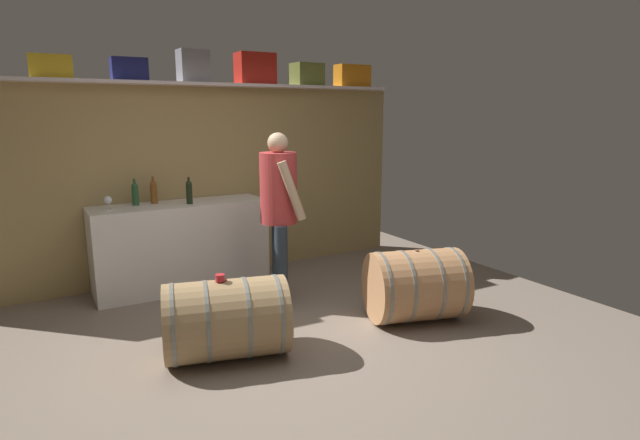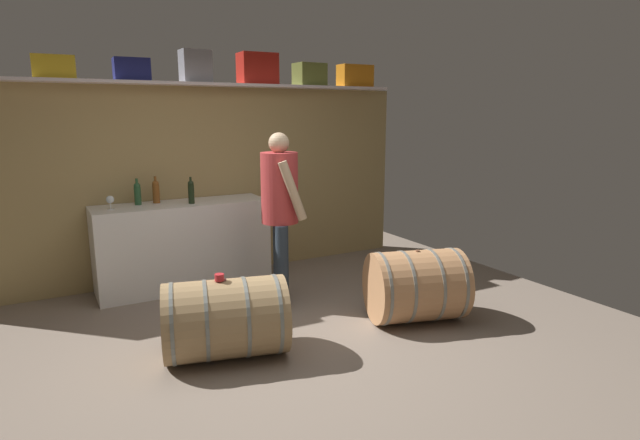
{
  "view_description": "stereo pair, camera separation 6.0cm",
  "coord_description": "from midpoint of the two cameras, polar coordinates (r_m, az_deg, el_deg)",
  "views": [
    {
      "loc": [
        -1.72,
        -3.51,
        1.91
      ],
      "look_at": [
        0.43,
        0.21,
        1.01
      ],
      "focal_mm": 28.87,
      "sensor_mm": 36.0,
      "label": 1
    },
    {
      "loc": [
        -1.66,
        -3.54,
        1.91
      ],
      "look_at": [
        0.43,
        0.21,
        1.01
      ],
      "focal_mm": 28.87,
      "sensor_mm": 36.0,
      "label": 2
    }
  ],
  "objects": [
    {
      "name": "toolcase_grey",
      "position": [
        5.96,
        -14.17,
        16.2
      ],
      "size": [
        0.32,
        0.23,
        0.34
      ],
      "primitive_type": "cube",
      "rotation": [
        0.0,
        0.0,
        0.04
      ],
      "color": "gray",
      "rests_on": "high_shelf_board"
    },
    {
      "name": "back_wall_panel",
      "position": [
        6.14,
        -13.8,
        3.92
      ],
      "size": [
        5.25,
        0.1,
        2.19
      ],
      "primitive_type": "cube",
      "color": "#A38A56",
      "rests_on": "ground"
    },
    {
      "name": "toolcase_orange",
      "position": [
        6.83,
        3.33,
        15.63
      ],
      "size": [
        0.44,
        0.23,
        0.28
      ],
      "primitive_type": "cube",
      "rotation": [
        0.0,
        0.0,
        -0.02
      ],
      "color": "orange",
      "rests_on": "high_shelf_board"
    },
    {
      "name": "toolcase_navy",
      "position": [
        5.8,
        -20.7,
        15.35
      ],
      "size": [
        0.36,
        0.27,
        0.23
      ],
      "primitive_type": "cube",
      "rotation": [
        0.0,
        0.0,
        -0.04
      ],
      "color": "navy",
      "rests_on": "high_shelf_board"
    },
    {
      "name": "wine_bottle_dark",
      "position": [
        5.67,
        -14.6,
        3.06
      ],
      "size": [
        0.07,
        0.07,
        0.29
      ],
      "color": "black",
      "rests_on": "work_cabinet"
    },
    {
      "name": "toolcase_red",
      "position": [
        6.2,
        -7.49,
        16.29
      ],
      "size": [
        0.43,
        0.29,
        0.35
      ],
      "primitive_type": "cube",
      "rotation": [
        0.0,
        0.0,
        -0.02
      ],
      "color": "red",
      "rests_on": "high_shelf_board"
    },
    {
      "name": "toolcase_yellow",
      "position": [
        5.72,
        -27.98,
        14.76
      ],
      "size": [
        0.38,
        0.3,
        0.22
      ],
      "primitive_type": "cube",
      "rotation": [
        0.0,
        0.0,
        -0.03
      ],
      "color": "yellow",
      "rests_on": "high_shelf_board"
    },
    {
      "name": "high_shelf_board",
      "position": [
        5.95,
        -13.92,
        14.4
      ],
      "size": [
        4.83,
        0.4,
        0.03
      ],
      "primitive_type": "cube",
      "color": "silver",
      "rests_on": "back_wall_panel"
    },
    {
      "name": "ground_plane",
      "position": [
        4.84,
        -7.16,
        -11.59
      ],
      "size": [
        6.45,
        7.85,
        0.02
      ],
      "primitive_type": "cube",
      "color": "gray"
    },
    {
      "name": "wine_barrel_near",
      "position": [
        4.17,
        -10.77,
        -10.73
      ],
      "size": [
        1.07,
        0.84,
        0.64
      ],
      "rotation": [
        0.0,
        0.0,
        -0.25
      ],
      "color": "#9F7F55",
      "rests_on": "ground"
    },
    {
      "name": "work_cabinet",
      "position": [
        5.85,
        -15.39,
        -2.76
      ],
      "size": [
        1.84,
        0.58,
        0.95
      ],
      "primitive_type": "cube",
      "color": "silver",
      "rests_on": "ground"
    },
    {
      "name": "wine_bottle_amber",
      "position": [
        5.81,
        -18.24,
        3.03
      ],
      "size": [
        0.07,
        0.07,
        0.29
      ],
      "color": "brown",
      "rests_on": "work_cabinet"
    },
    {
      "name": "tasting_cup",
      "position": [
        4.04,
        -11.43,
        -6.29
      ],
      "size": [
        0.07,
        0.07,
        0.05
      ],
      "primitive_type": "cylinder",
      "color": "red",
      "rests_on": "wine_barrel_near"
    },
    {
      "name": "wine_bottle_green",
      "position": [
        5.76,
        -20.09,
        2.78
      ],
      "size": [
        0.07,
        0.07,
        0.28
      ],
      "color": "#275330",
      "rests_on": "work_cabinet"
    },
    {
      "name": "wine_glass",
      "position": [
        5.58,
        -22.75,
        2.0
      ],
      "size": [
        0.08,
        0.08,
        0.14
      ],
      "color": "white",
      "rests_on": "work_cabinet"
    },
    {
      "name": "toolcase_olive",
      "position": [
        6.49,
        -1.72,
        15.81
      ],
      "size": [
        0.37,
        0.28,
        0.27
      ],
      "primitive_type": "cube",
      "rotation": [
        0.0,
        0.0,
        0.05
      ],
      "color": "olive",
      "rests_on": "high_shelf_board"
    },
    {
      "name": "wine_barrel_far",
      "position": [
        4.88,
        10.18,
        -7.13
      ],
      "size": [
        0.99,
        0.87,
        0.67
      ],
      "rotation": [
        0.0,
        0.0,
        -0.29
      ],
      "color": "tan",
      "rests_on": "ground"
    },
    {
      "name": "winemaker_pouring",
      "position": [
        5.07,
        -4.86,
        2.14
      ],
      "size": [
        0.5,
        0.57,
        1.72
      ],
      "rotation": [
        0.0,
        0.0,
        -1.92
      ],
      "color": "#26313E",
      "rests_on": "ground"
    }
  ]
}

